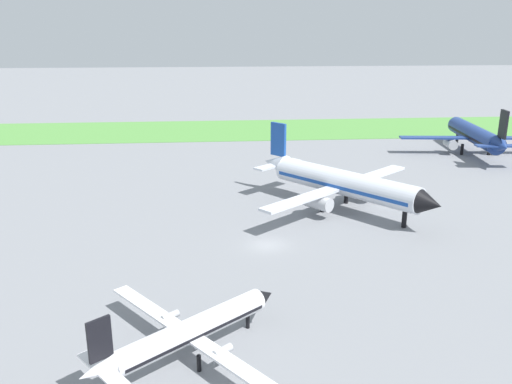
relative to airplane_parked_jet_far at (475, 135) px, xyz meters
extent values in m
plane|color=gray|center=(-46.95, -43.77, -3.85)|extent=(600.00, 600.00, 0.00)
cube|color=#549342|center=(-46.95, 30.40, -3.81)|extent=(360.00, 28.00, 0.08)
cylinder|color=navy|center=(0.06, 0.59, 0.08)|extent=(5.88, 22.86, 3.46)
cone|color=black|center=(1.42, 13.09, 0.08)|extent=(3.71, 3.49, 3.39)
cone|color=navy|center=(-1.36, -12.53, 0.51)|extent=(3.57, 4.71, 3.11)
cube|color=black|center=(0.06, 0.59, -0.18)|extent=(5.81, 21.62, 0.48)
cube|color=navy|center=(-7.50, 0.78, -0.53)|extent=(15.23, 3.82, 0.35)
cylinder|color=#B7BABF|center=(-4.80, 0.49, -1.76)|extent=(2.30, 3.95, 1.90)
cylinder|color=#B7BABF|center=(4.79, -0.56, -1.76)|extent=(2.30, 3.95, 1.90)
cube|color=black|center=(-1.29, -11.90, 4.32)|extent=(0.72, 2.86, 5.03)
cube|color=navy|center=(-3.48, -11.67, 0.43)|extent=(4.58, 2.35, 0.28)
cylinder|color=black|center=(1.08, 9.96, -2.75)|extent=(0.62, 0.62, 2.20)
cylinder|color=black|center=(-2.80, -0.68, -2.75)|extent=(0.62, 0.62, 2.20)
cylinder|color=black|center=(2.59, -1.26, -2.75)|extent=(0.62, 0.62, 2.20)
cylinder|color=white|center=(-54.91, -65.18, -1.56)|extent=(11.94, 10.07, 1.91)
cone|color=black|center=(-48.94, -60.42, -1.56)|extent=(2.66, 2.65, 1.87)
cone|color=white|center=(-61.18, -70.19, -1.32)|extent=(3.16, 3.01, 1.72)
cube|color=black|center=(-54.91, -65.18, -1.70)|extent=(11.37, 9.63, 0.27)
cube|color=white|center=(-58.48, -61.32, -1.89)|extent=(7.60, 9.05, 0.19)
cube|color=white|center=(-51.93, -69.53, -1.89)|extent=(7.60, 9.05, 0.19)
cylinder|color=#B7BABF|center=(-56.89, -62.46, -1.89)|extent=(1.58, 1.43, 0.61)
cylinder|color=#B7BABF|center=(-52.69, -67.72, -1.89)|extent=(1.58, 1.43, 0.61)
cube|color=black|center=(-60.88, -69.95, 0.93)|extent=(1.49, 1.25, 3.06)
cube|color=white|center=(-61.72, -68.91, -1.36)|extent=(2.56, 2.81, 0.15)
cube|color=white|center=(-60.05, -71.00, -1.36)|extent=(2.56, 2.81, 0.15)
cylinder|color=black|center=(-50.43, -61.61, -3.18)|extent=(0.34, 0.34, 1.34)
cylinder|color=black|center=(-56.84, -64.30, -3.18)|extent=(0.34, 0.34, 1.34)
cylinder|color=black|center=(-54.48, -67.26, -3.18)|extent=(0.34, 0.34, 1.34)
cylinder|color=silver|center=(-34.83, -32.06, 0.13)|extent=(17.33, 19.85, 3.50)
cone|color=black|center=(-26.69, -41.84, 0.13)|extent=(4.67, 4.64, 3.43)
cone|color=silver|center=(-43.37, -21.79, 0.57)|extent=(5.27, 5.44, 3.15)
cube|color=#19479E|center=(-34.83, -32.06, -0.13)|extent=(16.57, 18.91, 0.49)
cube|color=silver|center=(-29.36, -26.69, -0.48)|extent=(13.16, 11.47, 0.35)
cube|color=silver|center=(-41.10, -36.45, -0.48)|extent=(13.16, 11.47, 0.35)
cylinder|color=#B7BABF|center=(-31.48, -28.45, -1.74)|extent=(3.92, 4.17, 1.92)
cylinder|color=#B7BABF|center=(-38.99, -34.69, -1.74)|extent=(3.92, 4.17, 1.92)
cube|color=#19479E|center=(-42.96, -22.28, 4.42)|extent=(2.15, 2.47, 5.09)
cube|color=silver|center=(-41.25, -20.85, 0.48)|extent=(4.64, 4.31, 0.28)
cube|color=silver|center=(-44.67, -23.70, 0.48)|extent=(4.64, 4.31, 0.28)
cylinder|color=black|center=(-28.72, -39.40, -2.73)|extent=(0.63, 0.63, 2.23)
cylinder|color=black|center=(-33.73, -29.08, -2.73)|extent=(0.63, 0.63, 2.23)
cylinder|color=black|center=(-37.96, -32.59, -2.73)|extent=(0.63, 0.63, 2.23)
camera|label=1|loc=(-53.10, -101.51, 20.76)|focal=37.24mm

